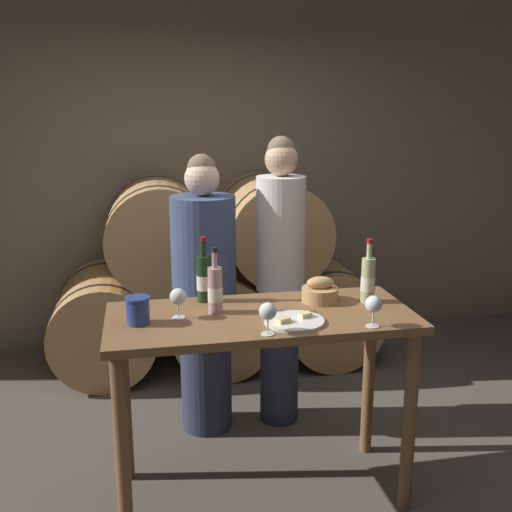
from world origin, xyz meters
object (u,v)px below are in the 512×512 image
Objects in this scene: person_right at (280,279)px; cheese_plate at (294,321)px; wine_bottle_red at (204,278)px; wine_bottle_white at (368,280)px; blue_crock at (138,309)px; wine_bottle_rose at (215,290)px; wine_glass_left at (268,312)px; tasting_table at (261,345)px; person_left at (204,296)px; wine_glass_center at (374,305)px; wine_glass_far_left at (178,297)px; bread_basket at (320,292)px.

cheese_plate is at bearing -99.25° from person_right.
wine_bottle_white is (0.80, -0.17, -0.00)m from wine_bottle_red.
blue_crock is 0.46× the size of cheese_plate.
person_right is at bearing 80.75° from cheese_plate.
wine_glass_left is (0.18, -0.32, -0.01)m from wine_bottle_rose.
person_right is at bearing 69.76° from tasting_table.
person_left is 5.13× the size of wine_bottle_white.
person_left reaches higher than wine_bottle_white.
wine_bottle_red reaches higher than wine_bottle_white.
wine_bottle_red is 2.31× the size of wine_glass_left.
cheese_plate is (-0.14, -0.85, 0.05)m from person_right.
wine_bottle_white is 0.35m from wine_glass_center.
wine_glass_left is (0.17, -0.97, 0.23)m from person_left.
person_left is at bearing 110.21° from cheese_plate.
cheese_plate is 1.91× the size of wine_glass_far_left.
bread_basket is at bearing 47.69° from wine_glass_left.
bread_basket is 0.67× the size of cheese_plate.
wine_glass_left is at bearing -141.90° from cheese_plate.
wine_bottle_white is at bearing 3.27° from wine_glass_far_left.
person_right is 1.11m from blue_crock.
wine_glass_center is at bearing -25.56° from wine_bottle_rose.
wine_bottle_red is 0.27m from wine_glass_far_left.
wine_bottle_red is at bearing 113.43° from wine_glass_left.
wine_bottle_white is 2.26× the size of wine_glass_left.
blue_crock is 0.88× the size of wine_glass_far_left.
bread_basket is at bearing -48.51° from person_left.
wine_glass_left reaches higher than tasting_table.
wine_bottle_red reaches higher than bread_basket.
person_left reaches higher than wine_bottle_red.
wine_glass_center reaches higher than cheese_plate.
person_left reaches higher than wine_bottle_rose.
wine_glass_left is at bearing -80.26° from person_left.
wine_bottle_rose is 0.18m from wine_glass_far_left.
blue_crock is (-0.57, -0.02, 0.23)m from tasting_table.
wine_bottle_red is 0.82m from wine_bottle_white.
wine_glass_left is (0.22, -0.50, -0.02)m from wine_bottle_red.
wine_bottle_white is 1.18× the size of cheese_plate.
wine_bottle_rose is at bearing -91.54° from person_left.
cheese_plate is at bearing -9.94° from blue_crock.
cheese_plate is at bearing -69.79° from person_left.
wine_bottle_red is 1.03× the size of wine_bottle_rose.
wine_glass_center is (0.84, -0.28, 0.00)m from wine_glass_far_left.
wine_glass_far_left is (-0.94, -0.05, -0.01)m from wine_bottle_white.
tasting_table is at bearing -74.91° from person_left.
cheese_plate is (0.69, -0.12, -0.06)m from blue_crock.
person_left is at bearing 83.72° from wine_bottle_red.
wine_glass_left and wine_glass_center have the same top height.
person_left is 5.02× the size of wine_bottle_red.
person_left is (-0.19, 0.71, 0.03)m from tasting_table.
tasting_table is at bearing 150.27° from wine_glass_center.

